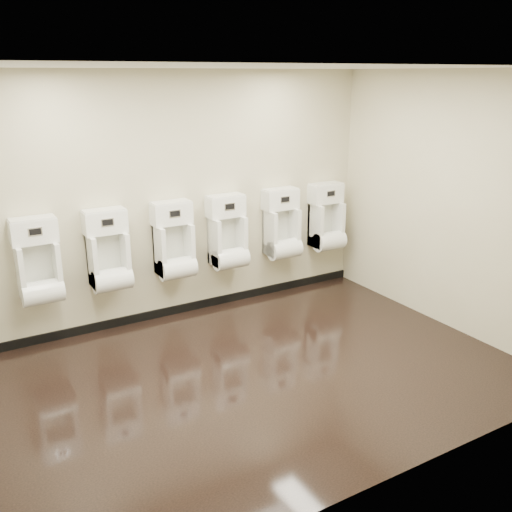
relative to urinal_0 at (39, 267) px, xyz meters
The scene contains 12 objects.
ground 2.40m from the urinal_0, 45.84° to the right, with size 5.00×3.50×0.00m, color black.
ceiling 2.93m from the urinal_0, 45.84° to the right, with size 5.00×3.50×0.00m, color white.
back_wall 1.64m from the urinal_0, ahead, with size 5.00×0.02×2.80m, color beige.
front_wall 3.72m from the urinal_0, 65.13° to the right, with size 5.00×0.02×2.80m, color beige.
right_wall 4.39m from the urinal_0, 21.52° to the right, with size 0.02×3.50×2.80m, color beige.
skirting_back 1.77m from the urinal_0, ahead, with size 5.00×0.02×0.10m, color black.
urinal_0 is the anchor object (origin of this frame).
urinal_1 0.71m from the urinal_0, ahead, with size 0.46×0.34×0.86m.
urinal_2 1.47m from the urinal_0, ahead, with size 0.46×0.34×0.86m.
urinal_3 2.15m from the urinal_0, ahead, with size 0.46×0.34×0.86m.
urinal_4 2.92m from the urinal_0, ahead, with size 0.46×0.34×0.86m.
urinal_5 3.62m from the urinal_0, ahead, with size 0.46×0.34×0.86m.
Camera 1 is at (-2.42, -4.17, 2.76)m, focal length 40.00 mm.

